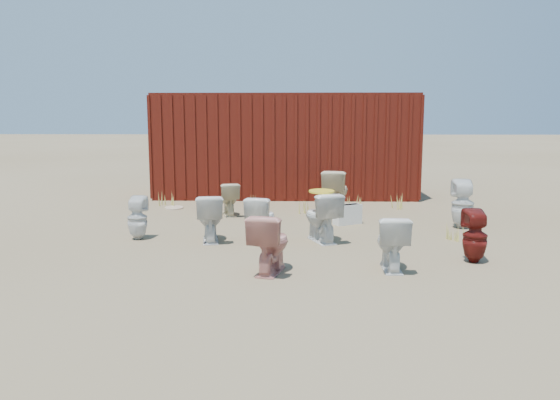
{
  "coord_description": "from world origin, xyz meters",
  "views": [
    {
      "loc": [
        0.26,
        -8.09,
        1.88
      ],
      "look_at": [
        0.0,
        0.6,
        0.55
      ],
      "focal_mm": 35.0,
      "sensor_mm": 36.0,
      "label": 1
    }
  ],
  "objects_px": {
    "toilet_back_beige_left": "(229,199)",
    "loose_tank": "(347,214)",
    "toilet_front_c": "(262,218)",
    "toilet_front_e": "(391,242)",
    "toilet_front_pink": "(270,243)",
    "toilet_back_beige_right": "(336,191)",
    "toilet_front_a": "(210,218)",
    "toilet_back_yellowlid": "(321,217)",
    "toilet_back_e": "(463,204)",
    "shipping_container": "(286,145)",
    "toilet_back_a": "(137,218)",
    "toilet_front_maroon": "(475,236)"
  },
  "relations": [
    {
      "from": "toilet_back_yellowlid",
      "to": "toilet_back_beige_left",
      "type": "bearing_deg",
      "value": -73.79
    },
    {
      "from": "toilet_back_beige_left",
      "to": "toilet_back_e",
      "type": "height_order",
      "value": "toilet_back_e"
    },
    {
      "from": "toilet_back_a",
      "to": "toilet_front_pink",
      "type": "bearing_deg",
      "value": 140.58
    },
    {
      "from": "toilet_front_c",
      "to": "toilet_back_e",
      "type": "relative_size",
      "value": 0.83
    },
    {
      "from": "toilet_back_beige_left",
      "to": "shipping_container",
      "type": "bearing_deg",
      "value": -123.43
    },
    {
      "from": "toilet_front_maroon",
      "to": "toilet_back_beige_right",
      "type": "relative_size",
      "value": 0.83
    },
    {
      "from": "toilet_front_a",
      "to": "toilet_back_beige_left",
      "type": "xyz_separation_m",
      "value": [
        0.02,
        2.17,
        -0.04
      ]
    },
    {
      "from": "toilet_front_a",
      "to": "toilet_front_e",
      "type": "relative_size",
      "value": 1.05
    },
    {
      "from": "toilet_front_maroon",
      "to": "toilet_front_e",
      "type": "distance_m",
      "value": 1.2
    },
    {
      "from": "toilet_front_pink",
      "to": "toilet_back_a",
      "type": "relative_size",
      "value": 1.1
    },
    {
      "from": "shipping_container",
      "to": "toilet_front_maroon",
      "type": "xyz_separation_m",
      "value": [
        2.58,
        -6.3,
        -0.85
      ]
    },
    {
      "from": "toilet_front_a",
      "to": "loose_tank",
      "type": "xyz_separation_m",
      "value": [
        2.22,
        1.38,
        -0.19
      ]
    },
    {
      "from": "toilet_front_pink",
      "to": "toilet_front_c",
      "type": "bearing_deg",
      "value": -69.05
    },
    {
      "from": "toilet_front_e",
      "to": "toilet_back_yellowlid",
      "type": "distance_m",
      "value": 1.72
    },
    {
      "from": "shipping_container",
      "to": "toilet_back_beige_right",
      "type": "relative_size",
      "value": 7.14
    },
    {
      "from": "toilet_front_c",
      "to": "loose_tank",
      "type": "relative_size",
      "value": 1.37
    },
    {
      "from": "toilet_back_yellowlid",
      "to": "shipping_container",
      "type": "bearing_deg",
      "value": -104.61
    },
    {
      "from": "toilet_front_c",
      "to": "toilet_back_a",
      "type": "distance_m",
      "value": 1.92
    },
    {
      "from": "toilet_front_e",
      "to": "loose_tank",
      "type": "distance_m",
      "value": 2.9
    },
    {
      "from": "shipping_container",
      "to": "toilet_back_beige_left",
      "type": "bearing_deg",
      "value": -108.84
    },
    {
      "from": "toilet_back_a",
      "to": "toilet_back_beige_left",
      "type": "distance_m",
      "value": 2.38
    },
    {
      "from": "toilet_front_e",
      "to": "toilet_back_beige_left",
      "type": "xyz_separation_m",
      "value": [
        -2.47,
        3.66,
        -0.02
      ]
    },
    {
      "from": "shipping_container",
      "to": "toilet_back_yellowlid",
      "type": "height_order",
      "value": "shipping_container"
    },
    {
      "from": "toilet_back_beige_right",
      "to": "loose_tank",
      "type": "height_order",
      "value": "toilet_back_beige_right"
    },
    {
      "from": "shipping_container",
      "to": "toilet_back_e",
      "type": "bearing_deg",
      "value": -52.91
    },
    {
      "from": "toilet_back_a",
      "to": "toilet_back_e",
      "type": "bearing_deg",
      "value": -169.22
    },
    {
      "from": "toilet_front_pink",
      "to": "toilet_back_beige_left",
      "type": "xyz_separation_m",
      "value": [
        -0.97,
        3.83,
        -0.05
      ]
    },
    {
      "from": "toilet_front_c",
      "to": "toilet_front_maroon",
      "type": "height_order",
      "value": "toilet_front_maroon"
    },
    {
      "from": "toilet_front_e",
      "to": "toilet_back_e",
      "type": "height_order",
      "value": "toilet_back_e"
    },
    {
      "from": "toilet_front_pink",
      "to": "loose_tank",
      "type": "xyz_separation_m",
      "value": [
        1.22,
        3.05,
        -0.19
      ]
    },
    {
      "from": "toilet_front_pink",
      "to": "toilet_back_a",
      "type": "height_order",
      "value": "toilet_front_pink"
    },
    {
      "from": "toilet_back_beige_right",
      "to": "toilet_back_yellowlid",
      "type": "bearing_deg",
      "value": 94.97
    },
    {
      "from": "shipping_container",
      "to": "toilet_front_a",
      "type": "bearing_deg",
      "value": -101.48
    },
    {
      "from": "toilet_front_maroon",
      "to": "toilet_back_a",
      "type": "xyz_separation_m",
      "value": [
        -4.77,
        1.21,
        -0.01
      ]
    },
    {
      "from": "toilet_front_maroon",
      "to": "toilet_back_a",
      "type": "height_order",
      "value": "toilet_front_maroon"
    },
    {
      "from": "toilet_front_e",
      "to": "toilet_back_beige_right",
      "type": "relative_size",
      "value": 0.82
    },
    {
      "from": "toilet_back_yellowlid",
      "to": "toilet_back_e",
      "type": "distance_m",
      "value": 2.67
    },
    {
      "from": "toilet_back_beige_left",
      "to": "toilet_back_a",
      "type": "bearing_deg",
      "value": 46.15
    },
    {
      "from": "toilet_front_c",
      "to": "toilet_back_beige_right",
      "type": "height_order",
      "value": "toilet_back_beige_right"
    },
    {
      "from": "toilet_front_pink",
      "to": "toilet_back_yellowlid",
      "type": "distance_m",
      "value": 1.82
    },
    {
      "from": "shipping_container",
      "to": "toilet_back_a",
      "type": "xyz_separation_m",
      "value": [
        -2.19,
        -5.09,
        -0.87
      ]
    },
    {
      "from": "toilet_front_pink",
      "to": "toilet_back_beige_right",
      "type": "height_order",
      "value": "toilet_back_beige_right"
    },
    {
      "from": "toilet_front_pink",
      "to": "toilet_back_beige_left",
      "type": "height_order",
      "value": "toilet_front_pink"
    },
    {
      "from": "toilet_front_pink",
      "to": "toilet_front_e",
      "type": "bearing_deg",
      "value": -159.68
    },
    {
      "from": "toilet_back_beige_left",
      "to": "loose_tank",
      "type": "relative_size",
      "value": 1.28
    },
    {
      "from": "toilet_front_maroon",
      "to": "toilet_back_e",
      "type": "bearing_deg",
      "value": -104.51
    },
    {
      "from": "toilet_back_yellowlid",
      "to": "loose_tank",
      "type": "xyz_separation_m",
      "value": [
        0.53,
        1.36,
        -0.2
      ]
    },
    {
      "from": "toilet_front_c",
      "to": "toilet_back_beige_right",
      "type": "xyz_separation_m",
      "value": [
        1.32,
        2.58,
        0.08
      ]
    },
    {
      "from": "toilet_front_a",
      "to": "toilet_front_c",
      "type": "bearing_deg",
      "value": 178.12
    },
    {
      "from": "toilet_front_c",
      "to": "toilet_front_e",
      "type": "bearing_deg",
      "value": 148.92
    }
  ]
}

